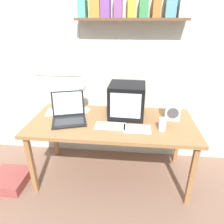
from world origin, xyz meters
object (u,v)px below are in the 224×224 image
object	(u,v)px
loose_paper_near_laptop	(58,112)
juice_glass	(162,125)
desk_lamp	(83,95)
laptop	(69,113)
space_heater	(173,110)
crt_monitor	(127,100)
floor_cushion	(10,180)
open_notebook	(137,129)
corner_desk	(112,126)
loose_paper_near_monitor	(110,126)

from	to	relation	value
loose_paper_near_laptop	juice_glass	bearing A→B (deg)	-14.91
desk_lamp	juice_glass	world-z (taller)	desk_lamp
laptop	space_heater	bearing A→B (deg)	-11.03
crt_monitor	floor_cushion	world-z (taller)	crt_monitor
laptop	open_notebook	distance (m)	0.71
juice_glass	floor_cushion	xyz separation A→B (m)	(-1.58, -0.12, -0.70)
crt_monitor	laptop	size ratio (longest dim) A/B	0.90
laptop	space_heater	size ratio (longest dim) A/B	2.04
corner_desk	floor_cushion	world-z (taller)	corner_desk
juice_glass	open_notebook	xyz separation A→B (m)	(-0.23, -0.00, -0.05)
crt_monitor	open_notebook	world-z (taller)	crt_monitor
corner_desk	loose_paper_near_monitor	xyz separation A→B (m)	(-0.01, -0.11, 0.06)
crt_monitor	desk_lamp	world-z (taller)	crt_monitor
desk_lamp	open_notebook	world-z (taller)	desk_lamp
open_notebook	loose_paper_near_monitor	bearing A→B (deg)	173.01
desk_lamp	space_heater	xyz separation A→B (m)	(0.95, -0.07, -0.10)
loose_paper_near_monitor	floor_cushion	distance (m)	1.28
corner_desk	space_heater	distance (m)	0.64
desk_lamp	open_notebook	xyz separation A→B (m)	(0.59, -0.32, -0.20)
crt_monitor	loose_paper_near_monitor	size ratio (longest dim) A/B	1.27
corner_desk	crt_monitor	xyz separation A→B (m)	(0.14, 0.14, 0.23)
desk_lamp	space_heater	distance (m)	0.96
laptop	space_heater	world-z (taller)	laptop
corner_desk	floor_cushion	xyz separation A→B (m)	(-1.10, -0.26, -0.59)
crt_monitor	floor_cushion	size ratio (longest dim) A/B	1.02
corner_desk	crt_monitor	bearing A→B (deg)	45.17
loose_paper_near_laptop	open_notebook	bearing A→B (deg)	-18.74
space_heater	open_notebook	size ratio (longest dim) A/B	0.79
corner_desk	laptop	distance (m)	0.46
desk_lamp	loose_paper_near_monitor	size ratio (longest dim) A/B	1.17
laptop	loose_paper_near_monitor	bearing A→B (deg)	-30.94
loose_paper_near_monitor	loose_paper_near_laptop	distance (m)	0.67
loose_paper_near_monitor	loose_paper_near_laptop	world-z (taller)	same
corner_desk	loose_paper_near_laptop	size ratio (longest dim) A/B	5.78
floor_cushion	corner_desk	bearing A→B (deg)	13.19
corner_desk	crt_monitor	distance (m)	0.30
corner_desk	loose_paper_near_laptop	bearing A→B (deg)	166.19
crt_monitor	loose_paper_near_laptop	distance (m)	0.78
laptop	desk_lamp	bearing A→B (deg)	42.32
corner_desk	open_notebook	distance (m)	0.30
loose_paper_near_monitor	loose_paper_near_laptop	xyz separation A→B (m)	(-0.61, 0.26, 0.00)
corner_desk	open_notebook	world-z (taller)	open_notebook
open_notebook	loose_paper_near_laptop	distance (m)	0.92
juice_glass	corner_desk	bearing A→B (deg)	163.70
juice_glass	floor_cushion	bearing A→B (deg)	-175.80
corner_desk	juice_glass	distance (m)	0.51
floor_cushion	open_notebook	bearing A→B (deg)	4.80
loose_paper_near_laptop	floor_cushion	xyz separation A→B (m)	(-0.48, -0.41, -0.65)
juice_glass	space_heater	world-z (taller)	space_heater
loose_paper_near_monitor	space_heater	bearing A→B (deg)	19.83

